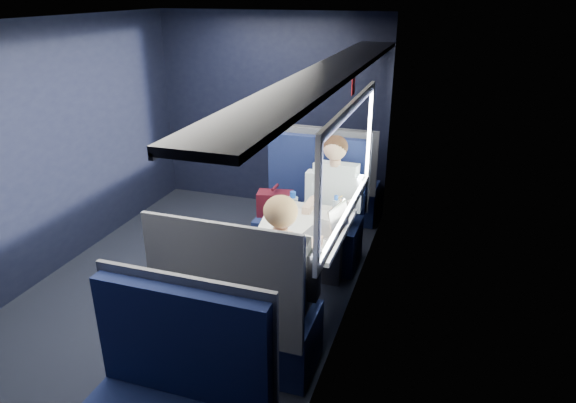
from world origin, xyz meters
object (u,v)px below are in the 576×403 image
(laptop, at_px, (331,224))
(seat_bay_far, at_px, (242,318))
(seat_bay_near, at_px, (309,218))
(table, at_px, (303,236))
(woman, at_px, (283,273))
(seat_row_front, at_px, (333,187))
(cup, at_px, (351,206))
(man, at_px, (332,200))
(bottle_small, at_px, (336,208))

(laptop, bearing_deg, seat_bay_far, -115.14)
(seat_bay_near, bearing_deg, seat_bay_far, -89.49)
(table, relative_size, woman, 0.76)
(seat_row_front, bearing_deg, woman, -84.30)
(table, bearing_deg, laptop, -0.73)
(seat_bay_far, height_order, cup, seat_bay_far)
(seat_row_front, bearing_deg, seat_bay_near, -90.96)
(man, bearing_deg, woman, -90.00)
(seat_row_front, height_order, woman, woman)
(man, bearing_deg, seat_row_front, 102.83)
(seat_bay_far, relative_size, cup, 13.11)
(man, height_order, woman, same)
(laptop, distance_m, cup, 0.45)
(woman, distance_m, cup, 1.17)
(seat_row_front, xyz_separation_m, bottle_small, (0.38, -1.54, 0.42))
(seat_bay_near, bearing_deg, woman, -80.43)
(table, xyz_separation_m, woman, (0.07, -0.71, 0.06))
(table, height_order, seat_bay_near, seat_bay_near)
(seat_bay_far, xyz_separation_m, man, (0.25, 1.57, 0.30))
(bottle_small, bearing_deg, man, 106.81)
(woman, distance_m, bottle_small, 0.98)
(table, distance_m, seat_bay_far, 0.93)
(cup, bearing_deg, seat_bay_far, -110.05)
(seat_bay_far, xyz_separation_m, bottle_small, (0.38, 1.13, 0.42))
(laptop, height_order, bottle_small, laptop)
(table, xyz_separation_m, laptop, (0.23, -0.00, 0.14))
(woman, bearing_deg, laptop, 77.26)
(seat_bay_near, height_order, seat_row_front, seat_bay_near)
(seat_row_front, relative_size, laptop, 3.31)
(man, bearing_deg, cup, -48.36)
(woman, bearing_deg, seat_row_front, 95.70)
(seat_bay_far, xyz_separation_m, woman, (0.25, 0.17, 0.31))
(man, height_order, laptop, man)
(seat_bay_near, height_order, woman, woman)
(seat_bay_far, distance_m, cup, 1.45)
(seat_bay_near, bearing_deg, laptop, -64.01)
(seat_bay_near, xyz_separation_m, bottle_small, (0.40, -0.61, 0.41))
(table, relative_size, man, 0.76)
(table, height_order, man, man)
(man, distance_m, woman, 1.41)
(seat_bay_near, relative_size, laptop, 3.60)
(seat_bay_far, xyz_separation_m, laptop, (0.41, 0.87, 0.39))
(seat_bay_far, distance_m, woman, 0.43)
(cup, bearing_deg, seat_row_front, 109.49)
(table, bearing_deg, seat_row_front, 95.80)
(laptop, relative_size, bottle_small, 1.71)
(seat_bay_far, bearing_deg, woman, 33.82)
(man, relative_size, laptop, 3.77)
(bottle_small, bearing_deg, woman, -97.89)
(seat_row_front, relative_size, cup, 12.07)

